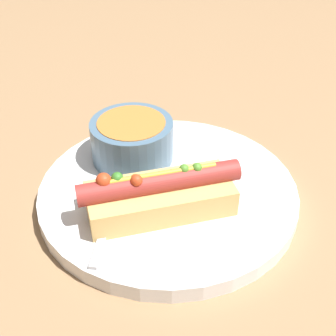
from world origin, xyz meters
The scene contains 5 objects.
ground_plane centered at (0.00, 0.00, 0.00)m, with size 4.00×4.00×0.00m, color #93704C.
dinner_plate centered at (0.00, 0.00, 0.01)m, with size 0.29×0.29×0.02m.
hot_dog centered at (-0.01, -0.04, 0.04)m, with size 0.17×0.10×0.05m.
soup_bowl centered at (-0.04, 0.06, 0.05)m, with size 0.10×0.10×0.05m.
spoon centered at (-0.05, 0.00, 0.02)m, with size 0.04×0.17×0.01m.
Camera 1 is at (-0.01, -0.41, 0.35)m, focal length 50.00 mm.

